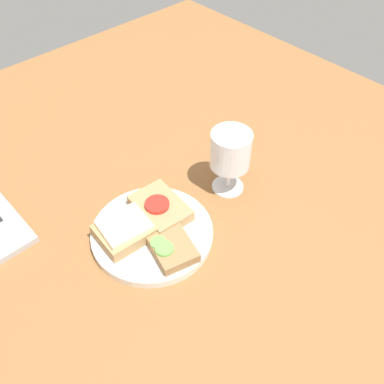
# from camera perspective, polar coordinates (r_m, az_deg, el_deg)

# --- Properties ---
(wooden_table) EXTENTS (1.40, 1.40, 0.03)m
(wooden_table) POSITION_cam_1_polar(r_m,az_deg,el_deg) (0.81, -3.49, -3.69)
(wooden_table) COLOR brown
(wooden_table) RESTS_ON ground
(plate) EXTENTS (0.22, 0.22, 0.02)m
(plate) POSITION_cam_1_polar(r_m,az_deg,el_deg) (0.77, -5.31, -5.50)
(plate) COLOR silver
(plate) RESTS_ON wooden_table
(sandwich_with_cucumber) EXTENTS (0.09, 0.12, 0.02)m
(sandwich_with_cucumber) POSITION_cam_1_polar(r_m,az_deg,el_deg) (0.73, -3.16, -6.74)
(sandwich_with_cucumber) COLOR #937047
(sandwich_with_cucumber) RESTS_ON plate
(sandwich_with_tomato) EXTENTS (0.08, 0.11, 0.03)m
(sandwich_with_tomato) POSITION_cam_1_polar(r_m,az_deg,el_deg) (0.78, -4.30, -2.10)
(sandwich_with_tomato) COLOR #A88456
(sandwich_with_tomato) RESTS_ON plate
(sandwich_with_cheese) EXTENTS (0.10, 0.09, 0.03)m
(sandwich_with_cheese) POSITION_cam_1_polar(r_m,az_deg,el_deg) (0.75, -8.86, -5.04)
(sandwich_with_cheese) COLOR #A88456
(sandwich_with_cheese) RESTS_ON plate
(wine_glass) EXTENTS (0.08, 0.08, 0.13)m
(wine_glass) POSITION_cam_1_polar(r_m,az_deg,el_deg) (0.79, 5.14, 5.20)
(wine_glass) COLOR white
(wine_glass) RESTS_ON wooden_table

